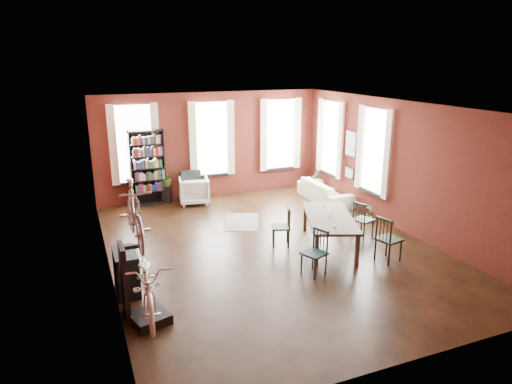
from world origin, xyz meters
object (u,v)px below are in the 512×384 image
bookshelf (148,168)px  dining_chair_b (281,227)px  dining_chair_d (363,219)px  console_table (126,272)px  dining_table (329,232)px  dining_chair_a (314,253)px  cream_sofa (325,188)px  bike_trainer (150,318)px  plant_stand (167,194)px  white_armchair (194,189)px  bicycle_floor (146,259)px  dining_chair_c (389,239)px

bookshelf → dining_chair_b: bearing=-61.9°
dining_chair_d → console_table: size_ratio=1.12×
console_table → dining_chair_b: bearing=14.6°
dining_table → dining_chair_a: bearing=-110.9°
cream_sofa → bike_trainer: cream_sofa is taller
dining_chair_d → cream_sofa: dining_chair_d is taller
dining_chair_d → plant_stand: size_ratio=1.74×
dining_chair_b → white_armchair: bearing=-144.5°
bookshelf → cream_sofa: 5.28m
bicycle_floor → dining_chair_a: bearing=13.6°
dining_table → plant_stand: dining_table is taller
plant_stand → dining_chair_b: bearing=-67.2°
dining_table → bicycle_floor: (-4.30, -1.58, 0.75)m
dining_chair_d → bike_trainer: bearing=90.8°
dining_chair_c → dining_chair_d: size_ratio=1.11×
bookshelf → bicycle_floor: size_ratio=1.14×
dining_chair_b → dining_chair_d: bearing=102.4°
white_armchair → bicycle_floor: size_ratio=0.45×
dining_table → white_armchair: (-2.00, 4.37, 0.06)m
bike_trainer → console_table: (-0.20, 1.19, 0.32)m
dining_table → plant_stand: bearing=141.4°
dining_chair_c → bike_trainer: (-5.11, -0.50, -0.41)m
dining_chair_a → console_table: dining_chair_a is taller
dining_chair_d → console_table: 5.64m
dining_table → plant_stand: (-2.74, 4.74, -0.12)m
dining_chair_c → dining_table: bearing=22.5°
dining_chair_d → white_armchair: size_ratio=1.03×
dining_chair_a → bicycle_floor: bearing=-102.2°
bicycle_floor → white_armchair: bearing=74.0°
dining_chair_a → dining_chair_b: 1.60m
plant_stand → dining_chair_d: bearing=-49.8°
dining_table → dining_chair_c: dining_chair_c is taller
bookshelf → plant_stand: 0.98m
dining_chair_c → bike_trainer: 5.15m
dining_chair_d → dining_chair_c: bearing=149.9°
dining_chair_a → bike_trainer: size_ratio=1.62×
white_armchair → bike_trainer: 6.42m
bike_trainer → plant_stand: bearing=76.0°
dining_chair_d → white_armchair: bearing=18.7°
bike_trainer → dining_chair_a: bearing=8.9°
dining_chair_a → bookshelf: bookshelf is taller
bike_trainer → bicycle_floor: size_ratio=0.29×
white_armchair → plant_stand: white_armchair is taller
dining_chair_d → bookshelf: bookshelf is taller
bookshelf → bicycle_floor: bearing=-99.4°
dining_chair_d → dining_table: bearing=83.7°
dining_chair_a → console_table: size_ratio=1.15×
dining_chair_b → dining_chair_d: (2.04, -0.29, -0.00)m
bookshelf → plant_stand: size_ratio=4.26×
dining_table → dining_chair_a: size_ratio=2.38×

